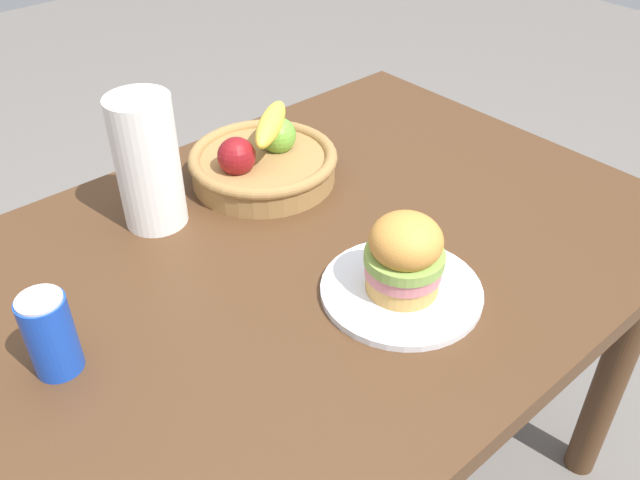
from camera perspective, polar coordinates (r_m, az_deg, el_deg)
name	(u,v)px	position (r m, az deg, el deg)	size (l,w,h in m)	color
dining_table	(283,307)	(1.19, -3.13, -5.72)	(1.40, 0.90, 0.75)	#4C301C
plate	(401,291)	(1.06, 6.90, -4.28)	(0.25, 0.25, 0.01)	white
sandwich	(405,255)	(1.02, 7.18, -1.29)	(0.12, 0.12, 0.13)	tan
soda_can	(50,334)	(0.98, -21.90, -7.42)	(0.07, 0.07, 0.13)	blue
fruit_basket	(263,160)	(1.32, -4.85, 6.74)	(0.29, 0.29, 0.14)	#9E7542
paper_towel_roll	(148,163)	(1.19, -14.40, 6.36)	(0.11, 0.11, 0.24)	white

